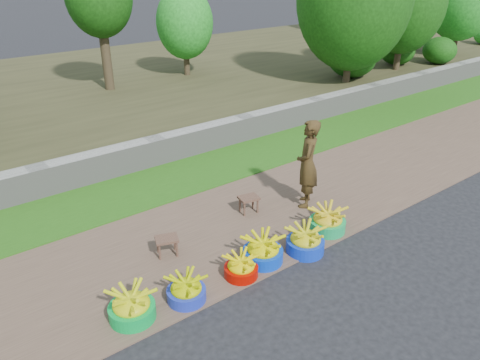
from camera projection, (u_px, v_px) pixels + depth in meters
ground_plane at (299, 262)px, 6.41m from camera, size 120.00×120.00×0.00m
dirt_shoulder at (244, 223)px, 7.30m from camera, size 80.00×2.50×0.02m
grass_verge at (178, 178)px, 8.72m from camera, size 80.00×1.50×0.04m
retaining_wall at (156, 151)px, 9.21m from camera, size 80.00×0.35×0.55m
earth_bank at (70, 97)px, 12.73m from camera, size 80.00×10.00×0.50m
vegetation at (7, 18)px, 9.37m from camera, size 34.18×8.30×4.55m
basin_a at (132, 307)px, 5.34m from camera, size 0.54×0.54×0.40m
basin_b at (186, 290)px, 5.63m from camera, size 0.48×0.48×0.36m
basin_c at (241, 267)px, 6.05m from camera, size 0.45×0.45×0.33m
basin_d at (263, 251)px, 6.32m from camera, size 0.55×0.55×0.41m
basin_e at (305, 241)px, 6.54m from camera, size 0.54×0.54×0.40m
basin_f at (328, 221)px, 7.02m from camera, size 0.55×0.55×0.41m
stool_left at (167, 241)px, 6.43m from camera, size 0.37×0.33×0.27m
stool_right at (249, 200)px, 7.49m from camera, size 0.35×0.29×0.27m
vendor_woman at (307, 164)px, 7.50m from camera, size 0.63×0.62×1.47m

